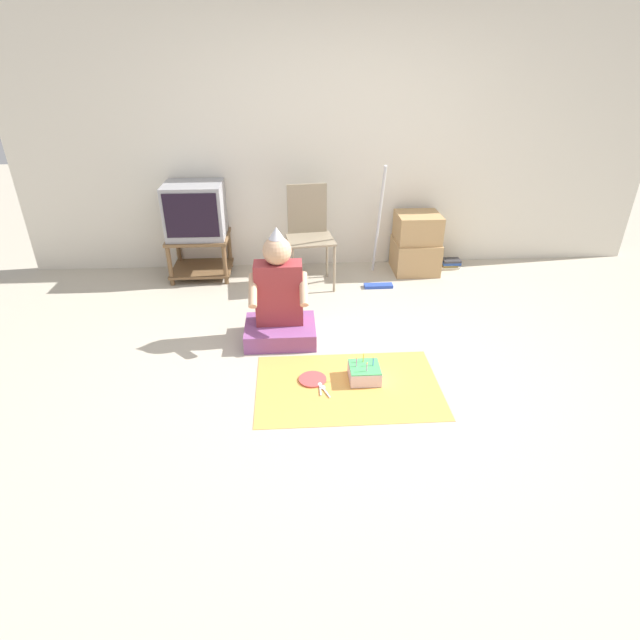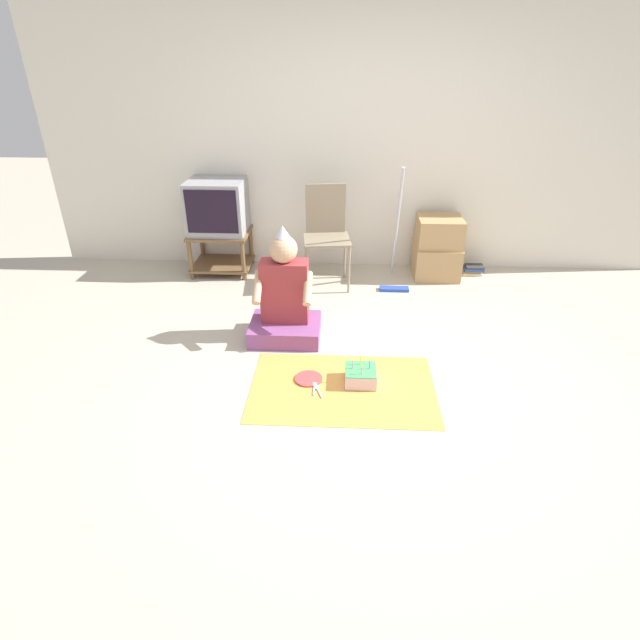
% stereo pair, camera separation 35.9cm
% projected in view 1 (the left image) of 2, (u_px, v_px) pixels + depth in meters
% --- Properties ---
extents(ground_plane, '(16.00, 16.00, 0.00)m').
position_uv_depth(ground_plane, '(367.00, 381.00, 3.53)').
color(ground_plane, '#BCB29E').
extents(wall_back, '(6.40, 0.06, 2.55)m').
position_uv_depth(wall_back, '(339.00, 141.00, 4.91)').
color(wall_back, silver).
rests_on(wall_back, ground_plane).
extents(tv_stand, '(0.60, 0.51, 0.43)m').
position_uv_depth(tv_stand, '(200.00, 252.00, 5.06)').
color(tv_stand, brown).
rests_on(tv_stand, ground_plane).
extents(tv, '(0.55, 0.49, 0.52)m').
position_uv_depth(tv, '(195.00, 210.00, 4.86)').
color(tv, '#99999E').
rests_on(tv, tv_stand).
extents(folding_chair, '(0.48, 0.45, 0.96)m').
position_uv_depth(folding_chair, '(309.00, 229.00, 4.78)').
color(folding_chair, gray).
rests_on(folding_chair, ground_plane).
extents(cardboard_box_stack, '(0.45, 0.46, 0.61)m').
position_uv_depth(cardboard_box_stack, '(416.00, 244.00, 5.16)').
color(cardboard_box_stack, tan).
rests_on(cardboard_box_stack, ground_plane).
extents(dust_mop, '(0.28, 0.43, 1.18)m').
position_uv_depth(dust_mop, '(378.00, 251.00, 4.85)').
color(dust_mop, '#2D4CB2').
rests_on(dust_mop, ground_plane).
extents(book_pile, '(0.21, 0.13, 0.10)m').
position_uv_depth(book_pile, '(450.00, 263.00, 5.34)').
color(book_pile, beige).
rests_on(book_pile, ground_plane).
extents(person_seated, '(0.56, 0.44, 0.93)m').
position_uv_depth(person_seated, '(279.00, 304.00, 3.91)').
color(person_seated, '#8C4C8C').
rests_on(person_seated, ground_plane).
extents(party_cloth, '(1.27, 0.83, 0.01)m').
position_uv_depth(party_cloth, '(348.00, 386.00, 3.47)').
color(party_cloth, '#EFA84C').
rests_on(party_cloth, ground_plane).
extents(birthday_cake, '(0.22, 0.22, 0.18)m').
position_uv_depth(birthday_cake, '(364.00, 373.00, 3.52)').
color(birthday_cake, silver).
rests_on(birthday_cake, party_cloth).
extents(paper_plate, '(0.20, 0.20, 0.01)m').
position_uv_depth(paper_plate, '(313.00, 379.00, 3.53)').
color(paper_plate, '#D84C4C').
rests_on(paper_plate, party_cloth).
extents(plastic_spoon_near, '(0.04, 0.15, 0.01)m').
position_uv_depth(plastic_spoon_near, '(320.00, 386.00, 3.46)').
color(plastic_spoon_near, white).
rests_on(plastic_spoon_near, party_cloth).
extents(plastic_spoon_far, '(0.07, 0.14, 0.01)m').
position_uv_depth(plastic_spoon_far, '(324.00, 389.00, 3.43)').
color(plastic_spoon_far, white).
rests_on(plastic_spoon_far, party_cloth).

